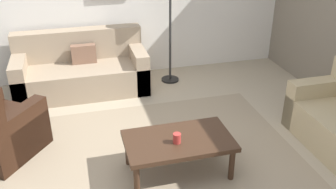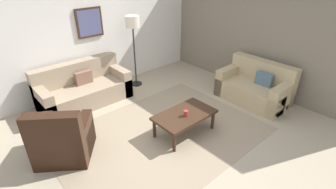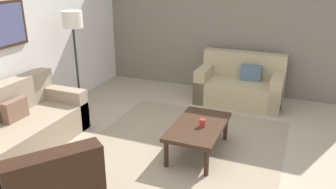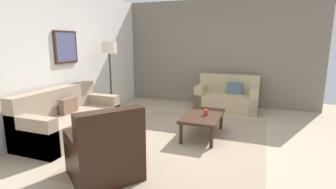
{
  "view_description": "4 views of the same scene",
  "coord_description": "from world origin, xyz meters",
  "px_view_note": "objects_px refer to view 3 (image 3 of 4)",
  "views": [
    {
      "loc": [
        -0.54,
        -3.26,
        2.52
      ],
      "look_at": [
        0.38,
        0.18,
        0.72
      ],
      "focal_mm": 39.89,
      "sensor_mm": 36.0,
      "label": 1
    },
    {
      "loc": [
        -2.37,
        -2.88,
        2.85
      ],
      "look_at": [
        0.35,
        0.2,
        0.64
      ],
      "focal_mm": 27.2,
      "sensor_mm": 36.0,
      "label": 2
    },
    {
      "loc": [
        -3.54,
        -1.38,
        2.38
      ],
      "look_at": [
        0.3,
        0.18,
        0.81
      ],
      "focal_mm": 36.66,
      "sensor_mm": 36.0,
      "label": 3
    },
    {
      "loc": [
        -4.04,
        -1.19,
        1.71
      ],
      "look_at": [
        0.02,
        0.33,
        0.81
      ],
      "focal_mm": 27.47,
      "sensor_mm": 36.0,
      "label": 4
    }
  ],
  "objects_px": {
    "couch_loveseat": "(241,85)",
    "cup": "(202,123)",
    "couch_main": "(15,129)",
    "framed_artwork": "(8,24)",
    "coffee_table": "(198,128)",
    "lamp_standing": "(73,30)"
  },
  "relations": [
    {
      "from": "couch_main",
      "to": "framed_artwork",
      "type": "bearing_deg",
      "value": 35.6
    },
    {
      "from": "couch_loveseat",
      "to": "coffee_table",
      "type": "xyz_separation_m",
      "value": [
        -2.09,
        0.16,
        0.06
      ]
    },
    {
      "from": "cup",
      "to": "couch_main",
      "type": "bearing_deg",
      "value": 108.86
    },
    {
      "from": "lamp_standing",
      "to": "framed_artwork",
      "type": "height_order",
      "value": "framed_artwork"
    },
    {
      "from": "couch_loveseat",
      "to": "coffee_table",
      "type": "distance_m",
      "value": 2.09
    },
    {
      "from": "couch_main",
      "to": "cup",
      "type": "xyz_separation_m",
      "value": [
        0.82,
        -2.39,
        0.16
      ]
    },
    {
      "from": "lamp_standing",
      "to": "coffee_table",
      "type": "bearing_deg",
      "value": -103.13
    },
    {
      "from": "couch_main",
      "to": "framed_artwork",
      "type": "height_order",
      "value": "framed_artwork"
    },
    {
      "from": "coffee_table",
      "to": "cup",
      "type": "distance_m",
      "value": 0.13
    },
    {
      "from": "couch_loveseat",
      "to": "lamp_standing",
      "type": "distance_m",
      "value": 3.09
    },
    {
      "from": "couch_main",
      "to": "cup",
      "type": "height_order",
      "value": "couch_main"
    },
    {
      "from": "couch_loveseat",
      "to": "cup",
      "type": "bearing_deg",
      "value": 177.36
    },
    {
      "from": "couch_main",
      "to": "framed_artwork",
      "type": "distance_m",
      "value": 1.47
    },
    {
      "from": "coffee_table",
      "to": "couch_loveseat",
      "type": "bearing_deg",
      "value": -4.37
    },
    {
      "from": "couch_main",
      "to": "couch_loveseat",
      "type": "distance_m",
      "value": 3.85
    },
    {
      "from": "coffee_table",
      "to": "cup",
      "type": "relative_size",
      "value": 10.54
    },
    {
      "from": "cup",
      "to": "lamp_standing",
      "type": "bearing_deg",
      "value": 76.38
    },
    {
      "from": "coffee_table",
      "to": "lamp_standing",
      "type": "distance_m",
      "value": 2.55
    },
    {
      "from": "couch_loveseat",
      "to": "lamp_standing",
      "type": "height_order",
      "value": "lamp_standing"
    },
    {
      "from": "couch_loveseat",
      "to": "lamp_standing",
      "type": "relative_size",
      "value": 0.88
    },
    {
      "from": "cup",
      "to": "framed_artwork",
      "type": "distance_m",
      "value": 3.02
    },
    {
      "from": "lamp_standing",
      "to": "framed_artwork",
      "type": "relative_size",
      "value": 2.69
    }
  ]
}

